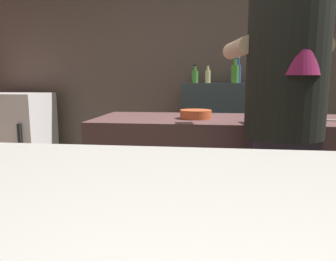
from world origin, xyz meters
name	(u,v)px	position (x,y,z in m)	size (l,w,h in m)	color
wall_back	(211,60)	(0.00, 2.20, 1.35)	(5.20, 0.10, 2.70)	brown
prep_counter	(269,193)	(0.35, 0.64, 0.46)	(2.10, 0.60, 0.91)	#543635
back_shelf	(222,138)	(0.13, 1.92, 0.56)	(0.82, 0.36, 1.11)	#323D3F
mini_fridge	(16,142)	(-2.01, 1.75, 0.50)	(0.67, 0.58, 1.01)	white
bartender	(284,113)	(0.30, 0.18, 0.99)	(0.47, 0.54, 1.72)	#322533
mixing_bowl	(196,114)	(-0.10, 0.60, 0.94)	(0.18, 0.18, 0.05)	#C5532B
chefs_knife	(318,120)	(0.58, 0.59, 0.92)	(0.24, 0.03, 0.01)	silver
bottle_olive_oil	(238,73)	(0.26, 1.92, 1.21)	(0.06, 0.06, 0.25)	#38509C
bottle_hot_sauce	(235,73)	(0.22, 1.84, 1.21)	(0.07, 0.07, 0.24)	#468B2F
bottle_soy	(195,76)	(-0.16, 1.95, 1.18)	(0.07, 0.07, 0.18)	#458E38
bottle_vinegar	(208,76)	(-0.03, 1.86, 1.18)	(0.05, 0.05, 0.18)	#D5D388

